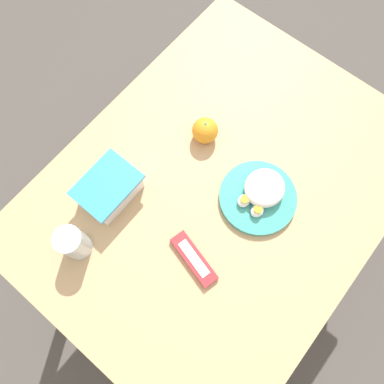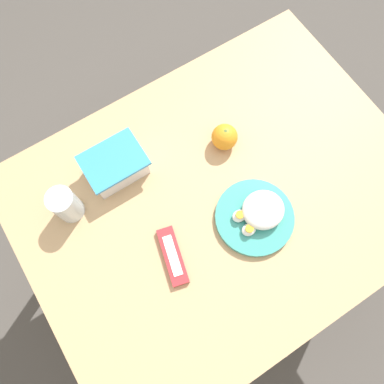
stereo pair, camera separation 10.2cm
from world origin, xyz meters
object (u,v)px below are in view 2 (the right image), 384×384
object	(u,v)px
rice_plate	(257,214)
candy_bar	(173,256)
food_container	(116,166)
orange_fruit	(225,137)
drinking_glass	(66,205)

from	to	relation	value
rice_plate	candy_bar	world-z (taller)	rice_plate
food_container	candy_bar	distance (m)	0.30
food_container	rice_plate	size ratio (longest dim) A/B	0.77
candy_bar	orange_fruit	bearing A→B (deg)	34.26
orange_fruit	rice_plate	size ratio (longest dim) A/B	0.35
rice_plate	drinking_glass	size ratio (longest dim) A/B	1.91
orange_fruit	candy_bar	bearing A→B (deg)	-145.74
food_container	rice_plate	xyz separation A→B (m)	(0.26, -0.32, -0.01)
orange_fruit	candy_bar	distance (m)	0.37
rice_plate	drinking_glass	bearing A→B (deg)	145.58
orange_fruit	rice_plate	bearing A→B (deg)	-101.95
drinking_glass	candy_bar	bearing A→B (deg)	-56.80
food_container	drinking_glass	world-z (taller)	drinking_glass
rice_plate	candy_bar	xyz separation A→B (m)	(-0.25, 0.03, -0.01)
food_container	drinking_glass	bearing A→B (deg)	-168.01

